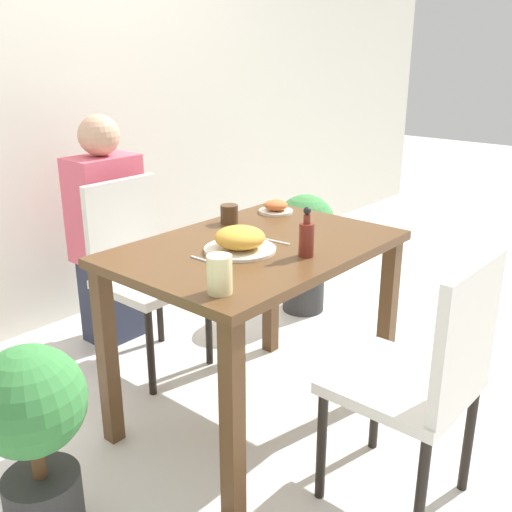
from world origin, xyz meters
TOP-DOWN VIEW (x-y plane):
  - ground_plane at (0.00, 0.00)m, footprint 16.00×16.00m
  - wall_back at (0.00, 1.47)m, footprint 8.00×0.05m
  - dining_table at (0.00, 0.00)m, footprint 1.08×0.74m
  - chair_near at (-0.04, -0.74)m, footprint 0.42×0.42m
  - chair_far at (0.00, 0.72)m, footprint 0.42×0.42m
  - food_plate at (-0.10, -0.01)m, footprint 0.27×0.27m
  - side_plate at (0.40, 0.22)m, footprint 0.15×0.15m
  - drink_cup at (0.14, 0.27)m, footprint 0.07×0.07m
  - juice_glass at (-0.43, -0.23)m, footprint 0.08×0.08m
  - sauce_bottle at (0.01, -0.23)m, footprint 0.06×0.06m
  - fork_utensil at (-0.27, -0.01)m, footprint 0.01×0.17m
  - spoon_utensil at (0.06, -0.01)m, footprint 0.03×0.19m
  - potted_plant_left at (-0.93, 0.08)m, footprint 0.34×0.34m
  - potted_plant_right at (1.00, 0.49)m, footprint 0.34×0.34m
  - person_figure at (0.06, 1.04)m, footprint 0.34×0.22m

SIDE VIEW (x-z plane):
  - ground_plane at x=0.00m, z-range 0.00..0.00m
  - potted_plant_left at x=-0.93m, z-range 0.07..0.73m
  - potted_plant_right at x=1.00m, z-range 0.07..0.76m
  - chair_near at x=-0.04m, z-range 0.06..0.95m
  - chair_far at x=0.00m, z-range 0.06..0.95m
  - person_figure at x=0.06m, z-range 0.00..1.17m
  - dining_table at x=0.00m, z-range 0.26..1.03m
  - fork_utensil at x=-0.27m, z-range 0.76..0.77m
  - spoon_utensil at x=0.06m, z-range 0.76..0.77m
  - side_plate at x=0.40m, z-range 0.76..0.82m
  - drink_cup at x=0.14m, z-range 0.76..0.84m
  - food_plate at x=-0.10m, z-range 0.76..0.85m
  - juice_glass at x=-0.43m, z-range 0.76..0.88m
  - sauce_bottle at x=0.01m, z-range 0.74..0.92m
  - wall_back at x=0.00m, z-range 0.00..2.60m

